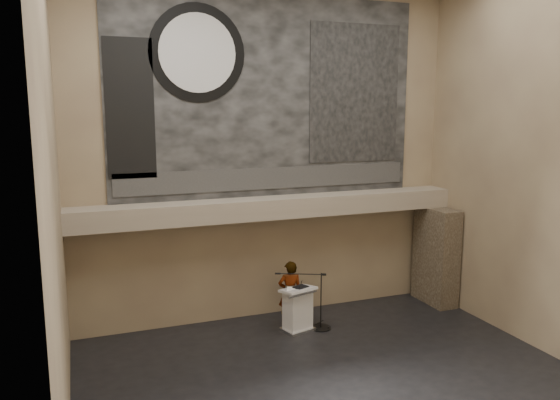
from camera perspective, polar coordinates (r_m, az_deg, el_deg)
name	(u,v)px	position (r m, az deg, el deg)	size (l,w,h in m)	color
floor	(337,382)	(11.59, 5.93, -18.38)	(10.00, 10.00, 0.00)	black
wall_back	(269,155)	(13.97, -1.17, 4.76)	(10.00, 0.02, 8.50)	#78624C
wall_front	(493,207)	(7.03, 21.33, -0.71)	(10.00, 0.02, 8.50)	#78624C
wall_left	(53,185)	(9.19, -22.65, 1.50)	(0.02, 8.00, 8.50)	#78624C
wall_right	(544,162)	(13.34, 25.87, 3.58)	(0.02, 8.00, 8.50)	#78624C
soffit	(274,207)	(13.77, -0.59, -0.77)	(10.00, 0.80, 0.50)	gray
sprinkler_left	(213,223)	(13.32, -6.99, -2.42)	(0.04, 0.04, 0.06)	#B2893D
sprinkler_right	(342,213)	(14.53, 6.53, -1.40)	(0.04, 0.04, 0.06)	#B2893D
banner	(269,97)	(13.89, -1.15, 10.72)	(8.00, 0.05, 5.00)	black
banner_text_strip	(270,178)	(13.97, -1.06, 2.29)	(7.76, 0.02, 0.55)	#2E2E2E
banner_clock_rim	(197,53)	(13.41, -8.62, 14.94)	(2.30, 2.30, 0.02)	black
banner_clock_face	(198,53)	(13.40, -8.60, 14.95)	(1.84, 1.84, 0.02)	silver
banner_building_print	(355,94)	(14.84, 7.83, 10.95)	(2.60, 0.02, 3.60)	black
banner_brick_print	(130,109)	(13.10, -15.41, 9.14)	(1.10, 0.02, 3.20)	black
stone_pier	(436,256)	(15.93, 15.98, -5.61)	(0.60, 1.40, 2.70)	#3F3326
lectern	(298,309)	(13.63, 1.86, -11.36)	(0.93, 0.76, 1.14)	silver
binder	(301,287)	(13.46, 2.19, -9.08)	(0.33, 0.26, 0.04)	black
papers	(292,289)	(13.37, 1.23, -9.28)	(0.23, 0.32, 0.01)	white
speaker_person	(290,293)	(13.90, 1.06, -9.71)	(0.61, 0.40, 1.66)	silver
mic_stand	(319,320)	(13.94, 4.12, -12.42)	(1.29, 0.74, 1.43)	black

